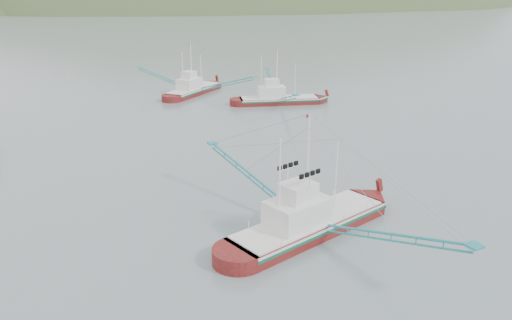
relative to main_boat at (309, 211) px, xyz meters
name	(u,v)px	position (x,y,z in m)	size (l,w,h in m)	color
ground	(291,220)	(0.00, 2.52, -1.83)	(1200.00, 1200.00, 0.00)	slate
main_boat	(309,211)	(0.00, 0.00, 0.00)	(14.17, 24.47, 10.04)	#5C0F0D
bg_boat_right	(279,93)	(19.85, 38.84, -0.05)	(12.85, 21.87, 9.13)	#5C0F0D
bg_boat_far	(193,82)	(10.58, 52.10, 0.16)	(17.19, 20.54, 9.34)	#5C0F0D
headland_right	(272,4)	(240.00, 432.52, -1.83)	(684.00, 432.00, 306.00)	#3B4C27
ridge_distant	(37,3)	(30.00, 562.52, -1.83)	(960.00, 400.00, 240.00)	slate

